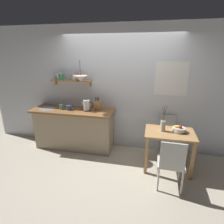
# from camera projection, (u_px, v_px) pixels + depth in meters

# --- Properties ---
(ground_plane) EXTENTS (14.00, 14.00, 0.00)m
(ground_plane) POSITION_uv_depth(u_px,v_px,m) (114.00, 159.00, 3.88)
(ground_plane) COLOR #BCB29E
(back_wall) EXTENTS (6.80, 0.11, 2.70)m
(back_wall) POSITION_uv_depth(u_px,v_px,m) (130.00, 90.00, 4.02)
(back_wall) COLOR silver
(back_wall) RESTS_ON ground_plane
(kitchen_counter) EXTENTS (1.83, 0.63, 0.92)m
(kitchen_counter) POSITION_uv_depth(u_px,v_px,m) (74.00, 128.00, 4.23)
(kitchen_counter) COLOR tan
(kitchen_counter) RESTS_ON ground_plane
(wall_shelf) EXTENTS (0.94, 0.20, 0.30)m
(wall_shelf) POSITION_uv_depth(u_px,v_px,m) (70.00, 78.00, 4.07)
(wall_shelf) COLOR tan
(dining_table) EXTENTS (0.88, 0.65, 0.75)m
(dining_table) POSITION_uv_depth(u_px,v_px,m) (169.00, 139.00, 3.42)
(dining_table) COLOR tan
(dining_table) RESTS_ON ground_plane
(dining_chair_near) EXTENTS (0.43, 0.43, 0.89)m
(dining_chair_near) POSITION_uv_depth(u_px,v_px,m) (171.00, 162.00, 2.89)
(dining_chair_near) COLOR silver
(dining_chair_near) RESTS_ON ground_plane
(dining_chair_far) EXTENTS (0.47, 0.46, 0.86)m
(dining_chair_far) POSITION_uv_depth(u_px,v_px,m) (168.00, 134.00, 3.88)
(dining_chair_far) COLOR silver
(dining_chair_far) RESTS_ON ground_plane
(fruit_bowl) EXTENTS (0.23, 0.23, 0.14)m
(fruit_bowl) POSITION_uv_depth(u_px,v_px,m) (179.00, 129.00, 3.35)
(fruit_bowl) COLOR silver
(fruit_bowl) RESTS_ON dining_table
(twig_vase) EXTENTS (0.09, 0.09, 0.50)m
(twig_vase) POSITION_uv_depth(u_px,v_px,m) (163.00, 126.00, 3.38)
(twig_vase) COLOR #B7B2A8
(twig_vase) RESTS_ON dining_table
(electric_kettle) EXTENTS (0.26, 0.16, 0.26)m
(electric_kettle) POSITION_uv_depth(u_px,v_px,m) (87.00, 105.00, 3.97)
(electric_kettle) COLOR black
(electric_kettle) RESTS_ON kitchen_counter
(knife_block) EXTENTS (0.12, 0.19, 0.29)m
(knife_block) POSITION_uv_depth(u_px,v_px,m) (98.00, 105.00, 4.01)
(knife_block) COLOR tan
(knife_block) RESTS_ON kitchen_counter
(coffee_mug_by_sink) EXTENTS (0.13, 0.09, 0.11)m
(coffee_mug_by_sink) POSITION_uv_depth(u_px,v_px,m) (62.00, 107.00, 4.11)
(coffee_mug_by_sink) COLOR slate
(coffee_mug_by_sink) RESTS_ON kitchen_counter
(coffee_mug_spare) EXTENTS (0.14, 0.09, 0.11)m
(coffee_mug_spare) POSITION_uv_depth(u_px,v_px,m) (69.00, 108.00, 4.04)
(coffee_mug_spare) COLOR #3D5B89
(coffee_mug_spare) RESTS_ON kitchen_counter
(pendant_lamp) EXTENTS (0.28, 0.28, 0.42)m
(pendant_lamp) POSITION_uv_depth(u_px,v_px,m) (81.00, 78.00, 3.79)
(pendant_lamp) COLOR black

